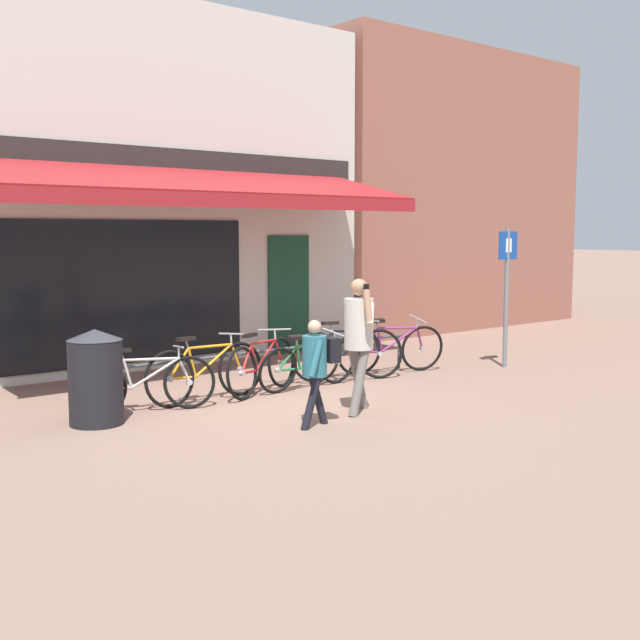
{
  "coord_description": "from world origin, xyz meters",
  "views": [
    {
      "loc": [
        -6.02,
        -8.57,
        2.17
      ],
      "look_at": [
        0.46,
        -0.78,
        1.05
      ],
      "focal_mm": 45.0,
      "sensor_mm": 36.0,
      "label": 1
    }
  ],
  "objects_px": {
    "bicycle_silver": "(145,383)",
    "bicycle_black": "(348,354)",
    "bicycle_purple": "(391,349)",
    "litter_bin": "(96,377)",
    "bicycle_orange": "(206,372)",
    "pedestrian_child": "(317,360)",
    "bicycle_red": "(262,365)",
    "parking_sign": "(507,282)",
    "pedestrian_adult": "(359,331)",
    "bicycle_green": "(309,364)"
  },
  "relations": [
    {
      "from": "bicycle_silver",
      "to": "bicycle_black",
      "type": "bearing_deg",
      "value": 16.93
    },
    {
      "from": "bicycle_black",
      "to": "litter_bin",
      "type": "xyz_separation_m",
      "value": [
        -3.98,
        -0.2,
        0.15
      ]
    },
    {
      "from": "bicycle_orange",
      "to": "bicycle_silver",
      "type": "bearing_deg",
      "value": -179.37
    },
    {
      "from": "bicycle_black",
      "to": "bicycle_purple",
      "type": "bearing_deg",
      "value": 20.74
    },
    {
      "from": "bicycle_green",
      "to": "litter_bin",
      "type": "height_order",
      "value": "litter_bin"
    },
    {
      "from": "litter_bin",
      "to": "parking_sign",
      "type": "xyz_separation_m",
      "value": [
        6.68,
        -0.57,
        0.83
      ]
    },
    {
      "from": "bicycle_green",
      "to": "pedestrian_child",
      "type": "distance_m",
      "value": 2.18
    },
    {
      "from": "bicycle_green",
      "to": "parking_sign",
      "type": "bearing_deg",
      "value": -10.91
    },
    {
      "from": "bicycle_orange",
      "to": "pedestrian_adult",
      "type": "relative_size",
      "value": 1.11
    },
    {
      "from": "bicycle_silver",
      "to": "bicycle_orange",
      "type": "height_order",
      "value": "bicycle_orange"
    },
    {
      "from": "bicycle_red",
      "to": "pedestrian_child",
      "type": "distance_m",
      "value": 2.03
    },
    {
      "from": "litter_bin",
      "to": "bicycle_silver",
      "type": "bearing_deg",
      "value": 16.12
    },
    {
      "from": "bicycle_silver",
      "to": "litter_bin",
      "type": "xyz_separation_m",
      "value": [
        -0.71,
        -0.21,
        0.19
      ]
    },
    {
      "from": "bicycle_red",
      "to": "bicycle_black",
      "type": "relative_size",
      "value": 0.96
    },
    {
      "from": "bicycle_orange",
      "to": "pedestrian_adult",
      "type": "xyz_separation_m",
      "value": [
        1.08,
        -1.71,
        0.61
      ]
    },
    {
      "from": "bicycle_silver",
      "to": "bicycle_black",
      "type": "xyz_separation_m",
      "value": [
        3.27,
        -0.01,
        0.04
      ]
    },
    {
      "from": "bicycle_orange",
      "to": "litter_bin",
      "type": "height_order",
      "value": "litter_bin"
    },
    {
      "from": "bicycle_purple",
      "to": "pedestrian_adult",
      "type": "relative_size",
      "value": 1.08
    },
    {
      "from": "pedestrian_child",
      "to": "litter_bin",
      "type": "distance_m",
      "value": 2.5
    },
    {
      "from": "bicycle_silver",
      "to": "pedestrian_child",
      "type": "distance_m",
      "value": 2.23
    },
    {
      "from": "litter_bin",
      "to": "bicycle_orange",
      "type": "bearing_deg",
      "value": 9.41
    },
    {
      "from": "bicycle_silver",
      "to": "pedestrian_adult",
      "type": "xyz_separation_m",
      "value": [
        1.98,
        -1.65,
        0.64
      ]
    },
    {
      "from": "bicycle_purple",
      "to": "pedestrian_child",
      "type": "bearing_deg",
      "value": -129.76
    },
    {
      "from": "bicycle_silver",
      "to": "bicycle_purple",
      "type": "distance_m",
      "value": 4.15
    },
    {
      "from": "bicycle_silver",
      "to": "bicycle_orange",
      "type": "distance_m",
      "value": 0.9
    },
    {
      "from": "bicycle_black",
      "to": "pedestrian_adult",
      "type": "bearing_deg",
      "value": -107.45
    },
    {
      "from": "pedestrian_child",
      "to": "parking_sign",
      "type": "bearing_deg",
      "value": -155.82
    },
    {
      "from": "pedestrian_child",
      "to": "parking_sign",
      "type": "distance_m",
      "value": 4.99
    },
    {
      "from": "pedestrian_adult",
      "to": "pedestrian_child",
      "type": "bearing_deg",
      "value": 5.68
    },
    {
      "from": "bicycle_purple",
      "to": "pedestrian_adult",
      "type": "xyz_separation_m",
      "value": [
        -2.18,
        -1.64,
        0.61
      ]
    },
    {
      "from": "bicycle_purple",
      "to": "litter_bin",
      "type": "bearing_deg",
      "value": -159.23
    },
    {
      "from": "bicycle_silver",
      "to": "bicycle_purple",
      "type": "bearing_deg",
      "value": 16.98
    },
    {
      "from": "pedestrian_child",
      "to": "litter_bin",
      "type": "relative_size",
      "value": 1.12
    },
    {
      "from": "bicycle_orange",
      "to": "pedestrian_child",
      "type": "distance_m",
      "value": 1.98
    },
    {
      "from": "bicycle_red",
      "to": "bicycle_green",
      "type": "relative_size",
      "value": 0.94
    },
    {
      "from": "bicycle_green",
      "to": "bicycle_silver",
      "type": "bearing_deg",
      "value": 175.43
    },
    {
      "from": "litter_bin",
      "to": "bicycle_black",
      "type": "bearing_deg",
      "value": 2.82
    },
    {
      "from": "bicycle_purple",
      "to": "parking_sign",
      "type": "height_order",
      "value": "parking_sign"
    },
    {
      "from": "bicycle_orange",
      "to": "litter_bin",
      "type": "xyz_separation_m",
      "value": [
        -1.6,
        -0.27,
        0.16
      ]
    },
    {
      "from": "bicycle_green",
      "to": "bicycle_purple",
      "type": "distance_m",
      "value": 1.74
    },
    {
      "from": "bicycle_silver",
      "to": "pedestrian_child",
      "type": "xyz_separation_m",
      "value": [
        1.14,
        -1.87,
        0.39
      ]
    },
    {
      "from": "bicycle_green",
      "to": "bicycle_purple",
      "type": "xyz_separation_m",
      "value": [
        1.74,
        0.15,
        0.04
      ]
    },
    {
      "from": "bicycle_green",
      "to": "bicycle_black",
      "type": "relative_size",
      "value": 1.03
    },
    {
      "from": "bicycle_black",
      "to": "litter_bin",
      "type": "distance_m",
      "value": 3.98
    },
    {
      "from": "bicycle_black",
      "to": "pedestrian_child",
      "type": "xyz_separation_m",
      "value": [
        -2.12,
        -1.86,
        0.35
      ]
    },
    {
      "from": "bicycle_green",
      "to": "litter_bin",
      "type": "bearing_deg",
      "value": -179.99
    },
    {
      "from": "bicycle_red",
      "to": "bicycle_purple",
      "type": "height_order",
      "value": "bicycle_purple"
    },
    {
      "from": "bicycle_purple",
      "to": "parking_sign",
      "type": "distance_m",
      "value": 2.2
    },
    {
      "from": "bicycle_purple",
      "to": "pedestrian_child",
      "type": "height_order",
      "value": "pedestrian_child"
    },
    {
      "from": "bicycle_black",
      "to": "bicycle_orange",
      "type": "bearing_deg",
      "value": -161.02
    }
  ]
}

